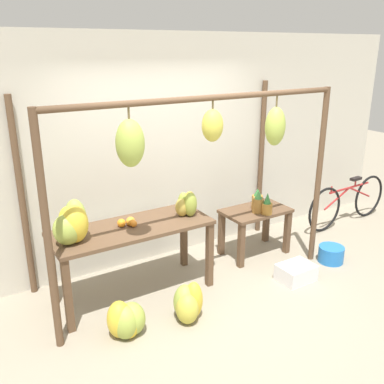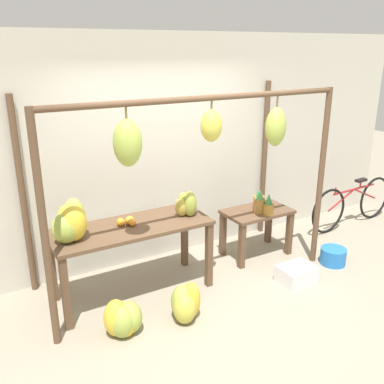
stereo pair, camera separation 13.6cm
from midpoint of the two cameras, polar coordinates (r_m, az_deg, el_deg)
name	(u,v)px [view 2 (the right image)]	position (r m, az deg, el deg)	size (l,w,h in m)	color
ground_plane	(224,311)	(4.66, 5.15, -15.58)	(20.00, 20.00, 0.00)	gray
shop_wall_back	(157,151)	(5.31, -3.92, 5.47)	(8.00, 0.08, 2.80)	beige
stall_awning	(194,152)	(4.42, 1.12, 5.31)	(3.33, 1.23, 2.19)	brown
display_table_main	(132,236)	(4.65, -7.23, -5.83)	(1.71, 0.68, 0.82)	brown
display_table_side	(257,220)	(5.64, 9.32, -3.74)	(0.87, 0.52, 0.62)	brown
banana_pile_on_table	(71,223)	(4.33, -15.01, -4.01)	(0.42, 0.41, 0.41)	#9EB247
orange_pile	(127,221)	(4.60, -7.80, -3.90)	(0.19, 0.17, 0.09)	orange
pineapple_cluster	(262,203)	(5.49, 9.96, -1.50)	(0.21, 0.34, 0.29)	#A3702D
banana_pile_ground_left	(123,319)	(4.29, -8.22, -16.40)	(0.42, 0.38, 0.37)	#9EB247
banana_pile_ground_right	(185,303)	(4.43, 0.03, -14.63)	(0.39, 0.39, 0.40)	gold
fruit_crate_white	(296,274)	(5.25, 14.49, -10.56)	(0.41, 0.31, 0.20)	silver
blue_bucket	(333,256)	(5.79, 18.94, -8.09)	(0.32, 0.32, 0.21)	blue
parked_bicycle	(353,203)	(6.99, 21.15, -1.40)	(1.75, 0.12, 0.72)	black
papaya_pile	(187,204)	(4.78, 0.12, -1.67)	(0.29, 0.23, 0.28)	#93A33D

